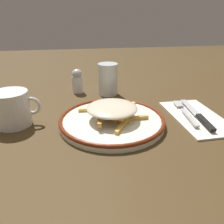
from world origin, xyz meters
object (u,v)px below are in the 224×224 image
(fries_heap, at_px, (114,109))
(coffee_mug, at_px, (12,109))
(water_glass, at_px, (108,79))
(napkin, at_px, (196,115))
(fork, at_px, (185,112))
(knife, at_px, (199,116))
(salt_shaker, at_px, (77,81))
(plate, at_px, (112,120))

(fries_heap, height_order, coffee_mug, coffee_mug)
(water_glass, distance_m, coffee_mug, 0.35)
(napkin, distance_m, water_glass, 0.33)
(fork, distance_m, water_glass, 0.30)
(knife, relative_size, water_glass, 1.89)
(coffee_mug, height_order, salt_shaker, coffee_mug)
(fork, bearing_deg, coffee_mug, 177.42)
(napkin, relative_size, fork, 1.35)
(napkin, xyz_separation_m, fork, (-0.03, 0.01, 0.01))
(knife, height_order, salt_shaker, salt_shaker)
(plate, xyz_separation_m, water_glass, (0.02, 0.24, 0.04))
(knife, bearing_deg, fork, 128.97)
(plate, relative_size, fork, 1.60)
(fries_heap, bearing_deg, plate, 174.96)
(water_glass, height_order, coffee_mug, water_glass)
(water_glass, bearing_deg, coffee_mug, -144.67)
(fork, height_order, salt_shaker, salt_shaker)
(plate, xyz_separation_m, fries_heap, (0.01, -0.00, 0.03))
(napkin, bearing_deg, salt_shaker, 140.70)
(fork, bearing_deg, napkin, -24.45)
(knife, xyz_separation_m, coffee_mug, (-0.50, 0.05, 0.03))
(fork, distance_m, knife, 0.04)
(knife, relative_size, salt_shaker, 2.39)
(plate, xyz_separation_m, coffee_mug, (-0.26, 0.04, 0.04))
(fries_heap, relative_size, knife, 0.87)
(napkin, xyz_separation_m, salt_shaker, (-0.33, 0.27, 0.04))
(fries_heap, xyz_separation_m, knife, (0.24, -0.01, -0.03))
(knife, relative_size, coffee_mug, 1.72)
(fries_heap, height_order, napkin, fries_heap)
(plate, bearing_deg, salt_shaker, 107.23)
(knife, distance_m, salt_shaker, 0.44)
(plate, distance_m, water_glass, 0.24)
(fries_heap, distance_m, coffee_mug, 0.27)
(water_glass, bearing_deg, salt_shaker, 161.44)
(plate, bearing_deg, napkin, 1.10)
(fork, height_order, knife, knife)
(fork, bearing_deg, fries_heap, -175.35)
(fork, bearing_deg, water_glass, 131.36)
(salt_shaker, bearing_deg, coffee_mug, -126.36)
(fries_heap, distance_m, knife, 0.24)
(fries_heap, distance_m, salt_shaker, 0.29)
(plate, bearing_deg, coffee_mug, 171.59)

